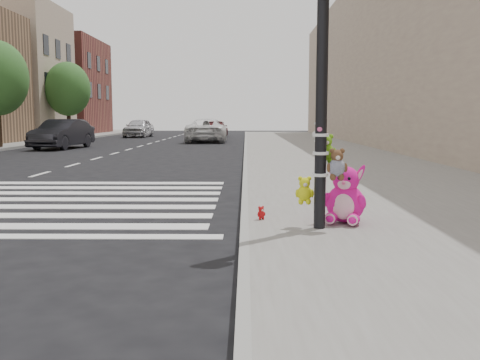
# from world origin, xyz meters

# --- Properties ---
(ground) EXTENTS (120.00, 120.00, 0.00)m
(ground) POSITION_xyz_m (0.00, 0.00, 0.00)
(ground) COLOR black
(ground) RESTS_ON ground
(sidewalk_near) EXTENTS (7.00, 80.00, 0.14)m
(sidewalk_near) POSITION_xyz_m (5.00, 10.00, 0.07)
(sidewalk_near) COLOR slate
(sidewalk_near) RESTS_ON ground
(curb_edge) EXTENTS (0.12, 80.00, 0.15)m
(curb_edge) POSITION_xyz_m (1.55, 10.00, 0.07)
(curb_edge) COLOR gray
(curb_edge) RESTS_ON ground
(bld_far_d) EXTENTS (6.00, 8.00, 10.00)m
(bld_far_d) POSITION_xyz_m (-15.50, 35.00, 5.00)
(bld_far_d) COLOR tan
(bld_far_d) RESTS_ON ground
(bld_far_e) EXTENTS (6.00, 10.00, 9.00)m
(bld_far_e) POSITION_xyz_m (-15.50, 46.00, 4.50)
(bld_far_e) COLOR brown
(bld_far_e) RESTS_ON ground
(bld_near) EXTENTS (5.00, 60.00, 10.00)m
(bld_near) POSITION_xyz_m (10.50, 20.00, 5.00)
(bld_near) COLOR tan
(bld_near) RESTS_ON ground
(signal_pole) EXTENTS (0.71, 0.50, 4.00)m
(signal_pole) POSITION_xyz_m (2.62, 1.82, 1.74)
(signal_pole) COLOR black
(signal_pole) RESTS_ON sidewalk_near
(tree_far_c) EXTENTS (3.20, 3.20, 5.44)m
(tree_far_c) POSITION_xyz_m (-11.20, 33.00, 3.65)
(tree_far_c) COLOR #382619
(tree_far_c) RESTS_ON sidewalk_far
(pink_bunny) EXTENTS (0.71, 0.78, 0.88)m
(pink_bunny) POSITION_xyz_m (3.02, 2.17, 0.50)
(pink_bunny) COLOR #ED1497
(pink_bunny) RESTS_ON sidewalk_near
(red_teddy) EXTENTS (0.17, 0.16, 0.21)m
(red_teddy) POSITION_xyz_m (1.80, 2.40, 0.24)
(red_teddy) COLOR #B61214
(red_teddy) RESTS_ON sidewalk_near
(car_dark_far) EXTENTS (2.21, 4.91, 1.56)m
(car_dark_far) POSITION_xyz_m (-8.16, 22.67, 0.78)
(car_dark_far) COLOR black
(car_dark_far) RESTS_ON ground
(car_white_near) EXTENTS (2.68, 5.64, 1.56)m
(car_white_near) POSITION_xyz_m (-1.07, 30.33, 0.78)
(car_white_near) COLOR white
(car_white_near) RESTS_ON ground
(car_maroon_near) EXTENTS (1.93, 4.59, 1.32)m
(car_maroon_near) POSITION_xyz_m (-0.96, 39.66, 0.66)
(car_maroon_near) COLOR #4F1618
(car_maroon_near) RESTS_ON ground
(car_silver_deep) EXTENTS (2.09, 4.64, 1.55)m
(car_silver_deep) POSITION_xyz_m (-7.34, 38.87, 0.77)
(car_silver_deep) COLOR silver
(car_silver_deep) RESTS_ON ground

